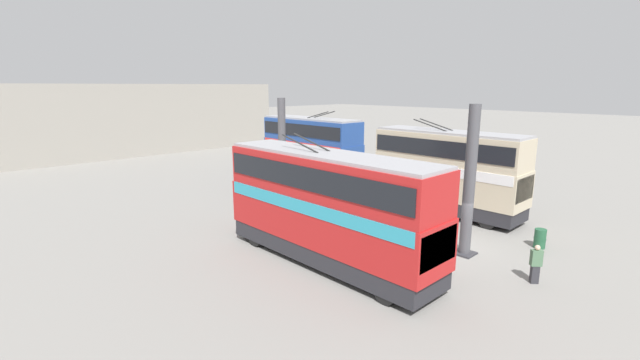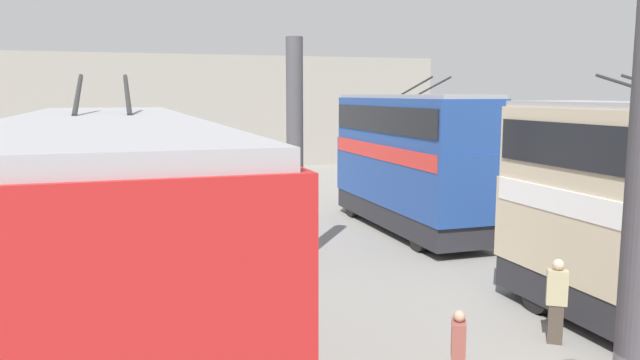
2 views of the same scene
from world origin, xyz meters
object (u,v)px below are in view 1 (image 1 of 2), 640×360
bus_right_mid (327,202)px  oil_drum (540,239)px  person_aisle_midway (397,217)px  person_by_left_row (409,199)px  bus_left_far (311,146)px  bus_left_near (448,167)px  person_aisle_foreground (536,263)px

bus_right_mid → oil_drum: (-5.84, -8.69, -2.33)m
person_aisle_midway → oil_drum: (-6.21, -3.07, -0.34)m
bus_right_mid → oil_drum: bearing=-123.9°
bus_right_mid → person_by_left_row: 9.16m
bus_left_far → person_aisle_midway: bearing=157.6°
person_by_left_row → bus_left_far: bearing=24.7°
bus_right_mid → person_aisle_midway: bus_right_mid is taller
bus_left_near → bus_right_mid: size_ratio=0.85×
person_aisle_foreground → oil_drum: 4.36m
person_aisle_midway → person_by_left_row: bearing=53.1°
person_by_left_row → person_aisle_foreground: 9.87m
person_by_left_row → person_aisle_midway: person_by_left_row is taller
oil_drum → person_aisle_midway: bearing=26.3°
person_by_left_row → person_aisle_foreground: size_ratio=1.14×
bus_left_far → person_aisle_midway: 13.49m
bus_left_far → bus_right_mid: 16.59m
oil_drum → bus_right_mid: bearing=56.1°
bus_left_far → person_by_left_row: size_ratio=5.04×
bus_left_near → person_by_left_row: bus_left_near is taller
bus_left_far → person_aisle_foreground: bus_left_far is taller
bus_left_near → person_aisle_midway: bus_left_near is taller
person_aisle_foreground → oil_drum: bearing=-27.6°
person_by_left_row → oil_drum: bearing=-146.1°
bus_left_near → person_by_left_row: bearing=54.3°
person_aisle_foreground → oil_drum: person_aisle_foreground is taller
bus_left_near → person_aisle_foreground: size_ratio=5.79×
bus_right_mid → bus_left_near: bearing=-87.7°
person_aisle_midway → oil_drum: person_aisle_midway is taller
bus_left_far → person_by_left_row: 11.23m
person_by_left_row → oil_drum: person_by_left_row is taller
person_aisle_foreground → person_aisle_midway: bearing=37.2°
person_aisle_midway → person_aisle_foreground: size_ratio=0.97×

